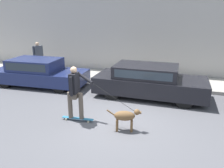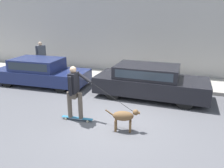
{
  "view_description": "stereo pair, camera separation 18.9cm",
  "coord_description": "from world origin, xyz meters",
  "px_view_note": "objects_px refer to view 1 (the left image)",
  "views": [
    {
      "loc": [
        1.81,
        -6.01,
        3.28
      ],
      "look_at": [
        -0.31,
        0.93,
        0.95
      ],
      "focal_mm": 35.0,
      "sensor_mm": 36.0,
      "label": 1
    },
    {
      "loc": [
        1.99,
        -5.96,
        3.28
      ],
      "look_at": [
        -0.31,
        0.93,
        0.95
      ],
      "focal_mm": 35.0,
      "sensor_mm": 36.0,
      "label": 2
    }
  ],
  "objects_px": {
    "pedestrian_with_bag": "(38,56)",
    "parked_car_1": "(149,81)",
    "dog": "(125,116)",
    "parked_car_0": "(39,73)",
    "skateboarder": "(75,91)"
  },
  "relations": [
    {
      "from": "dog",
      "to": "pedestrian_with_bag",
      "type": "height_order",
      "value": "pedestrian_with_bag"
    },
    {
      "from": "parked_car_0",
      "to": "skateboarder",
      "type": "relative_size",
      "value": 1.85
    },
    {
      "from": "parked_car_1",
      "to": "dog",
      "type": "distance_m",
      "value": 3.03
    },
    {
      "from": "dog",
      "to": "parked_car_1",
      "type": "bearing_deg",
      "value": 72.9
    },
    {
      "from": "pedestrian_with_bag",
      "to": "parked_car_1",
      "type": "bearing_deg",
      "value": -166.55
    },
    {
      "from": "pedestrian_with_bag",
      "to": "skateboarder",
      "type": "bearing_deg",
      "value": 163.4
    },
    {
      "from": "dog",
      "to": "pedestrian_with_bag",
      "type": "distance_m",
      "value": 7.86
    },
    {
      "from": "parked_car_1",
      "to": "dog",
      "type": "bearing_deg",
      "value": -93.56
    },
    {
      "from": "parked_car_1",
      "to": "parked_car_0",
      "type": "bearing_deg",
      "value": -178.82
    },
    {
      "from": "parked_car_1",
      "to": "skateboarder",
      "type": "bearing_deg",
      "value": -122.58
    },
    {
      "from": "parked_car_0",
      "to": "parked_car_1",
      "type": "relative_size",
      "value": 1.01
    },
    {
      "from": "parked_car_1",
      "to": "skateboarder",
      "type": "distance_m",
      "value": 3.44
    },
    {
      "from": "parked_car_1",
      "to": "skateboarder",
      "type": "height_order",
      "value": "skateboarder"
    },
    {
      "from": "skateboarder",
      "to": "pedestrian_with_bag",
      "type": "distance_m",
      "value": 6.49
    },
    {
      "from": "dog",
      "to": "pedestrian_with_bag",
      "type": "bearing_deg",
      "value": 129.95
    }
  ]
}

